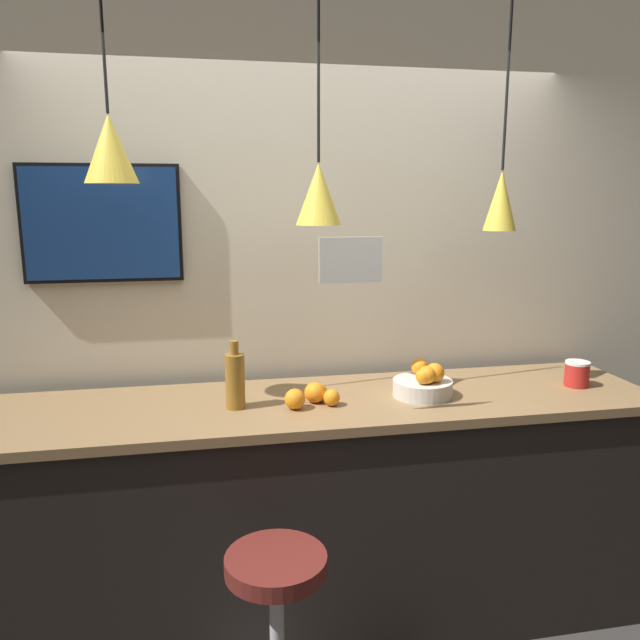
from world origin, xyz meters
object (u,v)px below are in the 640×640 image
object	(u,v)px
fruit_bowl	(424,384)
mounted_tv	(102,224)
bar_stool	(277,633)
spread_jar	(577,374)
juice_bottle	(235,380)

from	to	relation	value
fruit_bowl	mounted_tv	xyz separation A→B (m)	(-1.35, 0.44, 0.68)
bar_stool	fruit_bowl	size ratio (longest dim) A/B	2.90
bar_stool	mounted_tv	distance (m)	1.81
bar_stool	fruit_bowl	bearing A→B (deg)	40.35
bar_stool	fruit_bowl	xyz separation A→B (m)	(0.73, 0.62, 0.65)
spread_jar	mounted_tv	size ratio (longest dim) A/B	0.17
fruit_bowl	mounted_tv	bearing A→B (deg)	162.00
spread_jar	fruit_bowl	bearing A→B (deg)	-179.63
fruit_bowl	spread_jar	bearing A→B (deg)	0.37
bar_stool	mounted_tv	world-z (taller)	mounted_tv
bar_stool	mounted_tv	size ratio (longest dim) A/B	1.10
fruit_bowl	spread_jar	distance (m)	0.74
mounted_tv	bar_stool	bearing A→B (deg)	-59.48
juice_bottle	mounted_tv	xyz separation A→B (m)	(-0.54, 0.44, 0.62)
spread_jar	mounted_tv	world-z (taller)	mounted_tv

